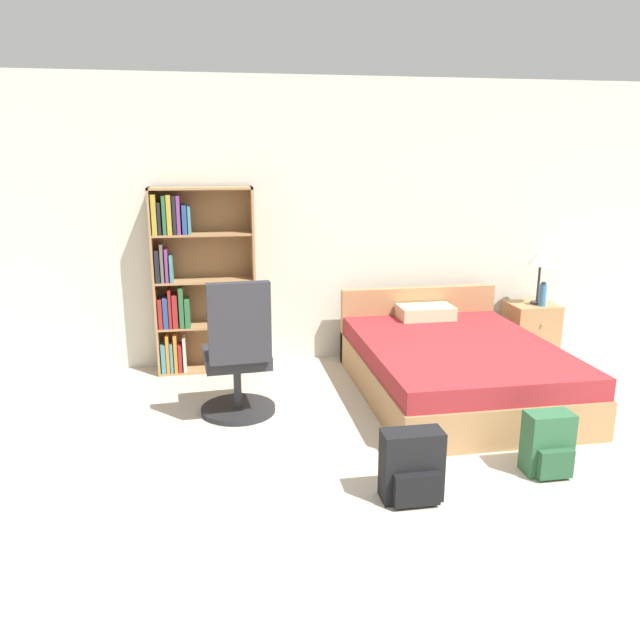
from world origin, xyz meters
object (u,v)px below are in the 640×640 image
object	(u,v)px
bookshelf	(191,281)
office_chair	(238,359)
bed	(453,365)
backpack_green	(548,445)
water_bottle	(543,295)
table_lamp	(541,258)
backpack_black	(412,468)
nightstand	(530,330)

from	to	relation	value
bookshelf	office_chair	xyz separation A→B (m)	(0.35, -1.15, -0.37)
bookshelf	office_chair	size ratio (longest dim) A/B	1.54
bed	backpack_green	size ratio (longest dim) A/B	5.14
water_bottle	backpack_green	distance (m)	2.42
bookshelf	backpack_green	xyz separation A→B (m)	(2.19, -2.34, -0.65)
table_lamp	backpack_black	size ratio (longest dim) A/B	1.33
water_bottle	backpack_green	bearing A→B (deg)	-117.29
table_lamp	backpack_green	world-z (taller)	table_lamp
table_lamp	backpack_green	bearing A→B (deg)	-116.30
office_chair	nightstand	xyz separation A→B (m)	(2.89, 1.02, -0.20)
office_chair	table_lamp	xyz separation A→B (m)	(2.93, 1.01, 0.51)
water_bottle	backpack_black	xyz separation A→B (m)	(-2.02, -2.26, -0.44)
bed	water_bottle	bearing A→B (deg)	31.73
nightstand	table_lamp	distance (m)	0.71
bookshelf	backpack_green	world-z (taller)	bookshelf
nightstand	backpack_green	size ratio (longest dim) A/B	1.32
water_bottle	office_chair	bearing A→B (deg)	-162.59
backpack_black	office_chair	bearing A→B (deg)	124.23
backpack_green	office_chair	bearing A→B (deg)	147.00
bookshelf	backpack_green	distance (m)	3.27
office_chair	nightstand	world-z (taller)	office_chair
water_bottle	backpack_green	world-z (taller)	water_bottle
nightstand	table_lamp	size ratio (longest dim) A/B	0.94
bed	water_bottle	world-z (taller)	water_bottle
nightstand	backpack_black	size ratio (longest dim) A/B	1.26
office_chair	water_bottle	world-z (taller)	office_chair
table_lamp	bookshelf	bearing A→B (deg)	177.67
nightstand	water_bottle	distance (m)	0.39
bed	nightstand	world-z (taller)	bed
nightstand	backpack_black	bearing A→B (deg)	-129.93
office_chair	backpack_green	distance (m)	2.21
office_chair	backpack_black	bearing A→B (deg)	-55.77
bed	table_lamp	xyz separation A→B (m)	(1.16, 0.81, 0.74)
office_chair	table_lamp	bearing A→B (deg)	19.05
bed	backpack_green	world-z (taller)	bed
office_chair	backpack_green	world-z (taller)	office_chair
table_lamp	nightstand	bearing A→B (deg)	169.86
water_bottle	backpack_black	distance (m)	3.06
table_lamp	backpack_black	distance (m)	3.20
bed	backpack_black	bearing A→B (deg)	-118.87
bed	nightstand	size ratio (longest dim) A/B	3.89
bookshelf	backpack_green	bearing A→B (deg)	-46.89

